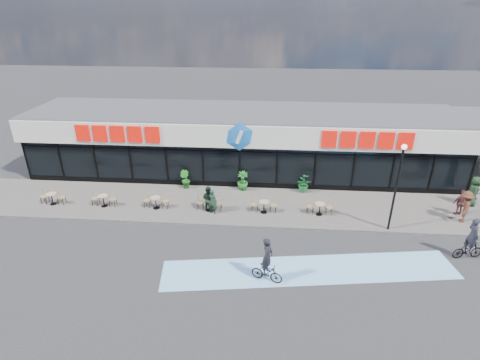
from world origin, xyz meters
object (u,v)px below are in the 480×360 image
object	(u,v)px
pedestrian_a	(465,207)
pedestrian_c	(461,203)
lamp_post	(397,181)
cyclist_b	(470,243)
pedestrian_b	(473,191)
cyclist_a	(267,265)
potted_plant_left	(185,179)
patron_left	(212,202)
bistro_set_0	(53,197)
potted_plant_mid	(243,181)
potted_plant_right	(303,184)
patron_right	(208,199)

from	to	relation	value
pedestrian_a	pedestrian_c	xyz separation A→B (m)	(0.16, 0.77, -0.15)
lamp_post	cyclist_b	world-z (taller)	lamp_post
pedestrian_b	pedestrian_c	size ratio (longest dim) A/B	1.20
pedestrian_c	cyclist_a	distance (m)	13.14
potted_plant_left	pedestrian_c	size ratio (longest dim) A/B	0.77
potted_plant_left	pedestrian_c	xyz separation A→B (m)	(16.97, -2.29, 0.19)
patron_left	pedestrian_c	world-z (taller)	pedestrian_c
patron_left	pedestrian_a	bearing A→B (deg)	-161.47
pedestrian_c	potted_plant_left	bearing A→B (deg)	-17.44
potted_plant_left	cyclist_b	xyz separation A→B (m)	(15.56, -6.52, 0.15)
bistro_set_0	potted_plant_left	bearing A→B (deg)	20.16
cyclist_b	cyclist_a	bearing A→B (deg)	-166.05
potted_plant_mid	pedestrian_c	size ratio (longest dim) A/B	0.80
lamp_post	pedestrian_c	xyz separation A→B (m)	(4.60, 1.96, -2.18)
potted_plant_right	patron_left	size ratio (longest dim) A/B	0.71
pedestrian_b	pedestrian_a	bearing A→B (deg)	157.39
pedestrian_a	pedestrian_c	bearing A→B (deg)	-167.82
potted_plant_left	potted_plant_mid	xyz separation A→B (m)	(3.91, 0.04, 0.02)
bistro_set_0	potted_plant_mid	bearing A→B (deg)	13.92
lamp_post	potted_plant_left	bearing A→B (deg)	161.00
cyclist_a	patron_right	bearing A→B (deg)	120.95
bistro_set_0	cyclist_a	size ratio (longest dim) A/B	0.68
potted_plant_mid	pedestrian_a	xyz separation A→B (m)	(12.90, -3.11, 0.31)
potted_plant_right	patron_right	bearing A→B (deg)	-152.89
patron_left	cyclist_a	size ratio (longest dim) A/B	0.68
patron_right	cyclist_a	world-z (taller)	cyclist_a
potted_plant_left	pedestrian_a	distance (m)	17.09
pedestrian_c	pedestrian_a	bearing A→B (deg)	68.24
patron_right	cyclist_b	xyz separation A→B (m)	(13.51, -3.55, -0.03)
potted_plant_right	pedestrian_b	size ratio (longest dim) A/B	0.57
pedestrian_a	cyclist_a	distance (m)	12.62
potted_plant_right	patron_left	world-z (taller)	patron_left
bistro_set_0	potted_plant_left	size ratio (longest dim) A/B	1.25
patron_right	cyclist_b	bearing A→B (deg)	-170.42
bistro_set_0	pedestrian_a	bearing A→B (deg)	-0.47
potted_plant_mid	patron_right	bearing A→B (deg)	-121.73
pedestrian_b	bistro_set_0	bearing A→B (deg)	106.33
pedestrian_a	pedestrian_c	size ratio (longest dim) A/B	1.18
potted_plant_right	cyclist_b	distance (m)	10.07
pedestrian_c	lamp_post	bearing A→B (deg)	13.37
potted_plant_mid	patron_right	distance (m)	3.54
pedestrian_a	pedestrian_b	world-z (taller)	pedestrian_b
pedestrian_b	potted_plant_mid	bearing A→B (deg)	98.01
bistro_set_0	potted_plant_right	distance (m)	15.98
potted_plant_left	potted_plant_right	bearing A→B (deg)	0.24
lamp_post	cyclist_a	xyz separation A→B (m)	(-6.71, -4.72, -2.19)
lamp_post	bistro_set_0	size ratio (longest dim) A/B	3.25
potted_plant_left	cyclist_b	size ratio (longest dim) A/B	0.54
bistro_set_0	potted_plant_right	world-z (taller)	potted_plant_right
lamp_post	potted_plant_mid	size ratio (longest dim) A/B	3.90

